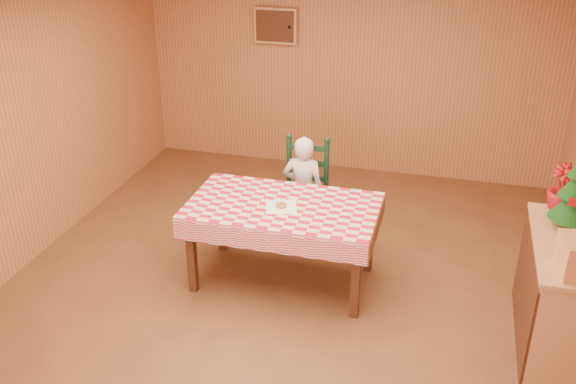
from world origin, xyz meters
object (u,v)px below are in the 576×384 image
Objects in this scene: dining_table at (283,213)px; christmas_tree at (576,194)px; ladder_chair at (305,194)px; seated_child at (303,191)px; shelf_unit at (560,297)px; storage_bin at (552,286)px.

dining_table is 2.67× the size of christmas_tree.
christmas_tree is at bearing -21.28° from ladder_chair.
christmas_tree is at bearing 159.98° from seated_child.
shelf_unit is 2.00× the size of christmas_tree.
storage_bin is (0.04, 0.57, -0.27)m from shelf_unit.
seated_child is (0.00, 0.73, -0.13)m from dining_table.
dining_table is at bearing 90.00° from seated_child.
storage_bin is at bearing 85.56° from shelf_unit.
dining_table is at bearing 171.26° from shelf_unit.
seated_child reaches higher than shelf_unit.
shelf_unit is (2.27, -0.35, -0.22)m from dining_table.
storage_bin is (2.31, -0.50, -0.37)m from seated_child.
dining_table is 4.32× the size of storage_bin.
christmas_tree reaches higher than dining_table.
shelf_unit is 0.64m from storage_bin.
seated_child is at bearing 154.54° from shelf_unit.
ladder_chair is at bearing 166.34° from storage_bin.
christmas_tree is (0.01, 0.25, 0.74)m from shelf_unit.
seated_child is 0.91× the size of shelf_unit.
christmas_tree is 1.62× the size of storage_bin.
seated_child is at bearing 167.68° from storage_bin.
storage_bin is (2.31, 0.23, -0.50)m from dining_table.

